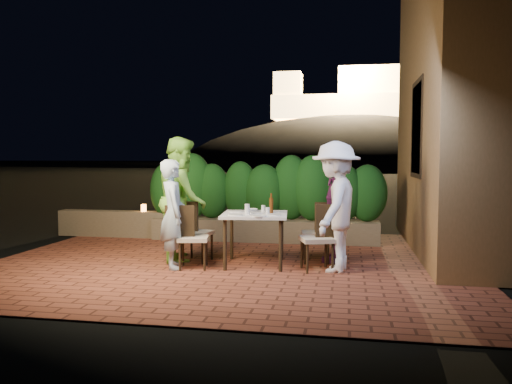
% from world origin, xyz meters
% --- Properties ---
extents(ground, '(400.00, 400.00, 0.00)m').
position_xyz_m(ground, '(0.00, 0.00, -0.02)').
color(ground, black).
rests_on(ground, ground).
extents(terrace_floor, '(7.00, 6.00, 0.15)m').
position_xyz_m(terrace_floor, '(0.00, 0.50, -0.07)').
color(terrace_floor, brown).
rests_on(terrace_floor, ground).
extents(building_wall, '(1.60, 5.00, 5.00)m').
position_xyz_m(building_wall, '(3.60, 2.00, 2.50)').
color(building_wall, olive).
rests_on(building_wall, ground).
extents(window_pane, '(0.08, 1.00, 1.40)m').
position_xyz_m(window_pane, '(2.82, 1.50, 2.00)').
color(window_pane, black).
rests_on(window_pane, building_wall).
extents(window_frame, '(0.06, 1.15, 1.55)m').
position_xyz_m(window_frame, '(2.81, 1.50, 2.00)').
color(window_frame, black).
rests_on(window_frame, building_wall).
extents(planter, '(4.20, 0.55, 0.40)m').
position_xyz_m(planter, '(0.20, 2.30, 0.20)').
color(planter, brown).
rests_on(planter, ground).
extents(hedge, '(4.00, 0.70, 1.10)m').
position_xyz_m(hedge, '(0.20, 2.30, 0.95)').
color(hedge, '#134413').
rests_on(hedge, planter).
extents(parapet, '(2.20, 0.30, 0.50)m').
position_xyz_m(parapet, '(-2.80, 2.30, 0.25)').
color(parapet, brown).
rests_on(parapet, ground).
extents(hill, '(52.00, 40.00, 22.00)m').
position_xyz_m(hill, '(2.00, 60.00, -4.00)').
color(hill, black).
rests_on(hill, ground).
extents(fortress, '(26.00, 8.00, 8.00)m').
position_xyz_m(fortress, '(2.00, 60.00, 10.50)').
color(fortress, '#FFCC7A').
rests_on(fortress, hill).
extents(dining_table, '(1.02, 1.02, 0.75)m').
position_xyz_m(dining_table, '(0.42, 0.21, 0.38)').
color(dining_table, white).
rests_on(dining_table, ground).
extents(plate_nw, '(0.21, 0.21, 0.01)m').
position_xyz_m(plate_nw, '(0.20, -0.07, 0.76)').
color(plate_nw, white).
rests_on(plate_nw, dining_table).
extents(plate_sw, '(0.23, 0.23, 0.01)m').
position_xyz_m(plate_sw, '(0.10, 0.38, 0.76)').
color(plate_sw, white).
rests_on(plate_sw, dining_table).
extents(plate_ne, '(0.23, 0.23, 0.01)m').
position_xyz_m(plate_ne, '(0.70, 0.03, 0.76)').
color(plate_ne, white).
rests_on(plate_ne, dining_table).
extents(plate_se, '(0.23, 0.23, 0.01)m').
position_xyz_m(plate_se, '(0.68, 0.43, 0.76)').
color(plate_se, white).
rests_on(plate_se, dining_table).
extents(plate_centre, '(0.20, 0.20, 0.01)m').
position_xyz_m(plate_centre, '(0.42, 0.25, 0.76)').
color(plate_centre, white).
rests_on(plate_centre, dining_table).
extents(plate_front, '(0.23, 0.23, 0.01)m').
position_xyz_m(plate_front, '(0.54, -0.14, 0.76)').
color(plate_front, white).
rests_on(plate_front, dining_table).
extents(glass_nw, '(0.07, 0.07, 0.12)m').
position_xyz_m(glass_nw, '(0.34, 0.06, 0.81)').
color(glass_nw, silver).
rests_on(glass_nw, dining_table).
extents(glass_sw, '(0.07, 0.07, 0.12)m').
position_xyz_m(glass_sw, '(0.28, 0.34, 0.81)').
color(glass_sw, silver).
rests_on(glass_sw, dining_table).
extents(glass_ne, '(0.06, 0.06, 0.10)m').
position_xyz_m(glass_ne, '(0.62, 0.13, 0.80)').
color(glass_ne, silver).
rests_on(glass_ne, dining_table).
extents(glass_se, '(0.06, 0.06, 0.10)m').
position_xyz_m(glass_se, '(0.51, 0.39, 0.80)').
color(glass_se, silver).
rests_on(glass_se, dining_table).
extents(beer_bottle, '(0.06, 0.06, 0.29)m').
position_xyz_m(beer_bottle, '(0.65, 0.28, 0.89)').
color(beer_bottle, '#4F280D').
rests_on(beer_bottle, dining_table).
extents(bowl, '(0.21, 0.21, 0.04)m').
position_xyz_m(bowl, '(0.33, 0.49, 0.77)').
color(bowl, white).
rests_on(bowl, dining_table).
extents(chair_left_front, '(0.48, 0.48, 0.89)m').
position_xyz_m(chair_left_front, '(-0.39, -0.15, 0.44)').
color(chair_left_front, black).
rests_on(chair_left_front, ground).
extents(chair_left_back, '(0.47, 0.47, 0.89)m').
position_xyz_m(chair_left_back, '(-0.49, 0.32, 0.45)').
color(chair_left_back, black).
rests_on(chair_left_back, ground).
extents(chair_right_front, '(0.53, 0.53, 0.91)m').
position_xyz_m(chair_right_front, '(1.32, 0.02, 0.46)').
color(chair_right_front, black).
rests_on(chair_right_front, ground).
extents(chair_right_back, '(0.46, 0.46, 0.89)m').
position_xyz_m(chair_right_back, '(1.27, 0.58, 0.44)').
color(chair_right_back, black).
rests_on(chair_right_back, ground).
extents(diner_blue, '(0.57, 0.66, 1.52)m').
position_xyz_m(diner_blue, '(-0.67, -0.18, 0.76)').
color(diner_blue, '#A6C5D5').
rests_on(diner_blue, ground).
extents(diner_green, '(0.95, 1.08, 1.86)m').
position_xyz_m(diner_green, '(-0.73, 0.39, 0.93)').
color(diner_green, '#7AC83E').
rests_on(diner_green, ground).
extents(diner_white, '(0.88, 1.25, 1.77)m').
position_xyz_m(diner_white, '(1.56, 0.04, 0.89)').
color(diner_white, white).
rests_on(diner_white, ground).
extents(diner_purple, '(0.61, 0.94, 1.49)m').
position_xyz_m(diner_purple, '(1.56, 0.65, 0.74)').
color(diner_purple, '#66225D').
rests_on(diner_purple, ground).
extents(parapet_lamp, '(0.10, 0.10, 0.14)m').
position_xyz_m(parapet_lamp, '(-2.16, 2.30, 0.57)').
color(parapet_lamp, orange).
rests_on(parapet_lamp, parapet).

